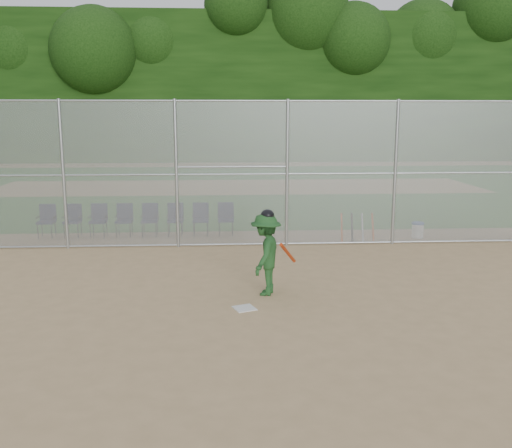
{
  "coord_description": "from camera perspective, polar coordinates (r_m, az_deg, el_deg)",
  "views": [
    {
      "loc": [
        -0.78,
        -10.44,
        3.62
      ],
      "look_at": [
        0.0,
        2.5,
        1.1
      ],
      "focal_mm": 40.0,
      "sensor_mm": 36.0,
      "label": 1
    }
  ],
  "objects": [
    {
      "name": "grass_strip",
      "position": [
        28.68,
        -1.86,
        3.75
      ],
      "size": [
        100.0,
        100.0,
        0.0
      ],
      "primitive_type": "plane",
      "color": "#235C1B",
      "rests_on": "ground"
    },
    {
      "name": "chair_6",
      "position": [
        17.24,
        -5.56,
        0.45
      ],
      "size": [
        0.54,
        0.52,
        0.96
      ],
      "primitive_type": null,
      "color": "#0E1635",
      "rests_on": "ground"
    },
    {
      "name": "spare_bats",
      "position": [
        16.48,
        10.09,
        -0.38
      ],
      "size": [
        0.96,
        0.35,
        0.84
      ],
      "color": "#D84C14",
      "rests_on": "ground"
    },
    {
      "name": "home_plate",
      "position": [
        10.86,
        -1.17,
        -8.42
      ],
      "size": [
        0.49,
        0.49,
        0.02
      ],
      "primitive_type": "cube",
      "rotation": [
        0.0,
        0.0,
        0.37
      ],
      "color": "silver",
      "rests_on": "ground"
    },
    {
      "name": "water_cooler",
      "position": [
        17.53,
        15.87,
        -0.57
      ],
      "size": [
        0.36,
        0.36,
        0.46
      ],
      "color": "white",
      "rests_on": "ground"
    },
    {
      "name": "chair_2",
      "position": [
        17.62,
        -15.51,
        0.33
      ],
      "size": [
        0.54,
        0.52,
        0.96
      ],
      "primitive_type": null,
      "color": "#0E1635",
      "rests_on": "ground"
    },
    {
      "name": "chair_1",
      "position": [
        17.79,
        -17.9,
        0.3
      ],
      "size": [
        0.54,
        0.52,
        0.96
      ],
      "primitive_type": null,
      "color": "#0E1635",
      "rests_on": "ground"
    },
    {
      "name": "treeline",
      "position": [
        30.51,
        -2.04,
        14.52
      ],
      "size": [
        81.0,
        60.0,
        11.0
      ],
      "color": "black",
      "rests_on": "ground"
    },
    {
      "name": "chair_0",
      "position": [
        18.0,
        -20.25,
        0.27
      ],
      "size": [
        0.54,
        0.52,
        0.96
      ],
      "primitive_type": null,
      "color": "#0E1635",
      "rests_on": "ground"
    },
    {
      "name": "backstop_fence",
      "position": [
        15.53,
        -0.56,
        5.27
      ],
      "size": [
        16.09,
        0.09,
        4.0
      ],
      "color": "gray",
      "rests_on": "ground"
    },
    {
      "name": "chair_3",
      "position": [
        17.48,
        -13.07,
        0.36
      ],
      "size": [
        0.54,
        0.52,
        0.96
      ],
      "primitive_type": null,
      "color": "#0E1635",
      "rests_on": "ground"
    },
    {
      "name": "dirt_patch_far",
      "position": [
        28.68,
        -1.86,
        3.75
      ],
      "size": [
        24.0,
        24.0,
        0.0
      ],
      "primitive_type": "plane",
      "color": "tan",
      "rests_on": "ground"
    },
    {
      "name": "chair_4",
      "position": [
        17.36,
        -10.59,
        0.39
      ],
      "size": [
        0.54,
        0.52,
        0.96
      ],
      "primitive_type": null,
      "color": "#0E1635",
      "rests_on": "ground"
    },
    {
      "name": "batter_at_plate",
      "position": [
        11.48,
        0.99,
        -2.97
      ],
      "size": [
        1.07,
        1.35,
        1.75
      ],
      "color": "#1E4B20",
      "rests_on": "ground"
    },
    {
      "name": "chair_5",
      "position": [
        17.28,
        -8.08,
        0.42
      ],
      "size": [
        0.54,
        0.52,
        0.96
      ],
      "primitive_type": null,
      "color": "#0E1635",
      "rests_on": "ground"
    },
    {
      "name": "chair_7",
      "position": [
        17.23,
        -3.03,
        0.48
      ],
      "size": [
        0.54,
        0.52,
        0.96
      ],
      "primitive_type": null,
      "color": "#0E1635",
      "rests_on": "ground"
    },
    {
      "name": "ground",
      "position": [
        11.07,
        0.78,
        -8.07
      ],
      "size": [
        100.0,
        100.0,
        0.0
      ],
      "primitive_type": "plane",
      "color": "tan",
      "rests_on": "ground"
    }
  ]
}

